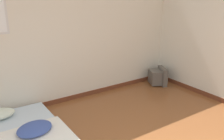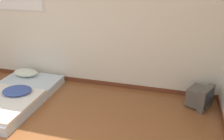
% 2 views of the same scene
% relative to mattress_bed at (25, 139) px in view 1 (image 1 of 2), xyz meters
% --- Properties ---
extents(wall_back, '(8.09, 0.08, 2.60)m').
position_rel_mattress_bed_xyz_m(wall_back, '(0.79, 1.12, 1.18)').
color(wall_back, silver).
rests_on(wall_back, ground_plane).
extents(mattress_bed, '(1.16, 1.92, 0.31)m').
position_rel_mattress_bed_xyz_m(mattress_bed, '(0.00, 0.00, 0.00)').
color(mattress_bed, silver).
rests_on(mattress_bed, ground_plane).
extents(crt_tv, '(0.49, 0.51, 0.40)m').
position_rel_mattress_bed_xyz_m(crt_tv, '(3.29, 0.74, 0.08)').
color(crt_tv, '#56514C').
rests_on(crt_tv, ground_plane).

